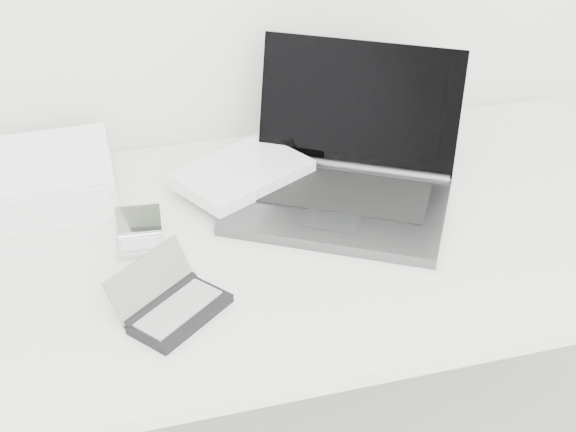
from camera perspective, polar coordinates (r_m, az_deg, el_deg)
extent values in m
cube|color=white|center=(1.54, 0.69, -1.38)|extent=(1.60, 0.80, 0.03)
cylinder|color=silver|center=(2.29, 16.55, -1.21)|extent=(0.04, 0.04, 0.70)
cube|color=#505254|center=(1.58, 3.58, 0.63)|extent=(0.50, 0.45, 0.02)
cube|color=black|center=(1.61, 3.89, 1.74)|extent=(0.37, 0.31, 0.00)
cube|color=black|center=(1.67, 5.05, 7.87)|extent=(0.40, 0.28, 0.26)
cylinder|color=#505254|center=(1.70, 4.59, 3.45)|extent=(0.36, 0.23, 0.02)
cube|color=#383A3D|center=(1.52, 3.09, -0.27)|extent=(0.13, 0.12, 0.00)
cube|color=white|center=(1.65, -3.35, 3.09)|extent=(0.31, 0.28, 0.03)
cube|color=white|center=(1.64, -3.36, 3.51)|extent=(0.31, 0.27, 0.00)
cube|color=white|center=(1.60, -16.13, -0.40)|extent=(0.25, 0.17, 0.02)
cube|color=silver|center=(1.61, -16.22, 0.23)|extent=(0.22, 0.11, 0.00)
cube|color=white|center=(1.71, -16.64, 3.68)|extent=(0.25, 0.14, 0.09)
cylinder|color=white|center=(1.67, -16.33, 1.38)|extent=(0.24, 0.03, 0.02)
cube|color=silver|center=(1.50, -10.43, -2.21)|extent=(0.09, 0.07, 0.01)
cube|color=silver|center=(1.50, -10.46, -1.98)|extent=(0.07, 0.04, 0.00)
cube|color=gray|center=(1.52, -10.58, -0.28)|extent=(0.08, 0.03, 0.06)
cylinder|color=silver|center=(1.52, -10.47, -1.36)|extent=(0.08, 0.02, 0.01)
cube|color=black|center=(1.34, -7.62, -6.91)|extent=(0.18, 0.17, 0.02)
cube|color=gray|center=(1.33, -7.79, -6.53)|extent=(0.15, 0.14, 0.00)
cube|color=slate|center=(1.35, -9.80, -4.44)|extent=(0.16, 0.14, 0.07)
cylinder|color=black|center=(1.36, -9.01, -5.93)|extent=(0.14, 0.11, 0.02)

